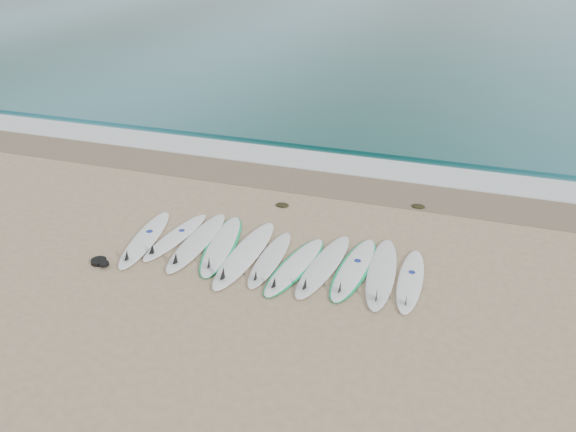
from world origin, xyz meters
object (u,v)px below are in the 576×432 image
(surfboard_0, at_px, (144,240))
(surfboard_10, at_px, (410,281))
(surfboard_5, at_px, (269,260))
(leash_coil, at_px, (100,262))

(surfboard_0, relative_size, surfboard_10, 1.14)
(surfboard_5, relative_size, leash_coil, 5.05)
(surfboard_0, bearing_deg, surfboard_10, -6.77)
(surfboard_10, xyz_separation_m, leash_coil, (-6.16, -1.29, -0.00))
(surfboard_0, xyz_separation_m, surfboard_10, (5.77, 0.22, -0.01))
(surfboard_10, relative_size, leash_coil, 5.06)
(surfboard_5, height_order, leash_coil, surfboard_5)
(surfboard_5, height_order, surfboard_10, same)
(surfboard_5, xyz_separation_m, surfboard_10, (2.87, 0.12, -0.00))
(surfboard_0, bearing_deg, surfboard_5, -7.08)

